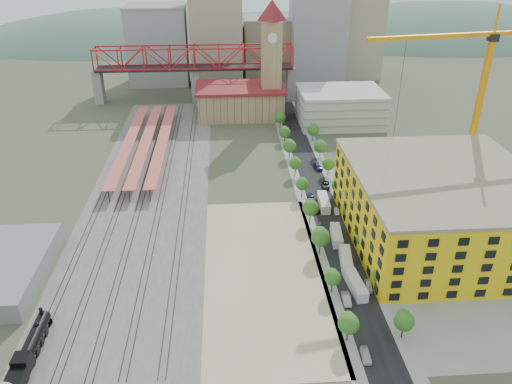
{
  "coord_description": "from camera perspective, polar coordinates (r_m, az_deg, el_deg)",
  "views": [
    {
      "loc": [
        -12.35,
        -127.21,
        71.68
      ],
      "look_at": [
        -4.43,
        -9.77,
        10.0
      ],
      "focal_mm": 35.0,
      "sensor_mm": 36.0,
      "label": 1
    }
  ],
  "objects": [
    {
      "name": "car_0",
      "position": [
        101.07,
        12.45,
        -17.76
      ],
      "size": [
        2.0,
        4.47,
        1.49
      ],
      "primitive_type": "imported",
      "rotation": [
        0.0,
        0.0,
        -0.06
      ],
      "color": "silver",
      "rests_on": "ground"
    },
    {
      "name": "car_5",
      "position": [
        144.64,
        9.18,
        -2.15
      ],
      "size": [
        1.78,
        4.06,
        1.3
      ],
      "primitive_type": "imported",
      "rotation": [
        0.0,
        0.0,
        -0.11
      ],
      "color": "#AFB0B5",
      "rests_on": "ground"
    },
    {
      "name": "distant_hills",
      "position": [
        419.67,
        4.32,
        6.45
      ],
      "size": [
        647.0,
        264.0,
        227.0
      ],
      "color": "#4C6B59",
      "rests_on": "ground"
    },
    {
      "name": "car_4",
      "position": [
        117.13,
        12.72,
        -10.43
      ],
      "size": [
        2.5,
        4.64,
        1.5
      ],
      "primitive_type": "imported",
      "rotation": [
        0.0,
        0.0,
        -0.17
      ],
      "color": "silver",
      "rests_on": "ground"
    },
    {
      "name": "car_1",
      "position": [
        112.49,
        10.3,
        -11.96
      ],
      "size": [
        1.88,
        4.78,
        1.55
      ],
      "primitive_type": "imported",
      "rotation": [
        0.0,
        0.0,
        -0.05
      ],
      "color": "#9A9A9F",
      "rests_on": "ground"
    },
    {
      "name": "construction_building",
      "position": [
        135.37,
        20.33,
        -1.61
      ],
      "size": [
        44.6,
        50.6,
        18.8
      ],
      "color": "yellow",
      "rests_on": "ground"
    },
    {
      "name": "clock_tower",
      "position": [
        212.6,
        1.78,
        15.98
      ],
      "size": [
        12.0,
        12.0,
        52.0
      ],
      "color": "tan",
      "rests_on": "ground"
    },
    {
      "name": "locomotive",
      "position": [
        106.4,
        -24.5,
        -16.31
      ],
      "size": [
        2.9,
        22.4,
        5.6
      ],
      "color": "black",
      "rests_on": "ground"
    },
    {
      "name": "tower_crane",
      "position": [
        158.95,
        23.6,
        11.56
      ],
      "size": [
        50.69,
        10.18,
        54.55
      ],
      "color": "orange",
      "rests_on": "ground"
    },
    {
      "name": "ground",
      "position": [
        146.54,
        1.47,
        -1.64
      ],
      "size": [
        400.0,
        400.0,
        0.0
      ],
      "primitive_type": "plane",
      "color": "#474C38",
      "rests_on": "ground"
    },
    {
      "name": "truss_bridge",
      "position": [
        238.48,
        -7.03,
        14.66
      ],
      "size": [
        94.0,
        9.6,
        25.6
      ],
      "color": "gray",
      "rests_on": "ground"
    },
    {
      "name": "site_trailer_b",
      "position": [
        123.42,
        10.23,
        -7.61
      ],
      "size": [
        3.75,
        9.87,
        2.64
      ],
      "primitive_type": "cube",
      "rotation": [
        0.0,
        0.0,
        -0.13
      ],
      "color": "silver",
      "rests_on": "ground"
    },
    {
      "name": "car_6",
      "position": [
        158.44,
        7.98,
        0.76
      ],
      "size": [
        3.07,
        5.45,
        1.44
      ],
      "primitive_type": "imported",
      "rotation": [
        0.0,
        0.0,
        -0.14
      ],
      "color": "black",
      "rests_on": "ground"
    },
    {
      "name": "site_trailer_a",
      "position": [
        115.83,
        11.33,
        -10.38
      ],
      "size": [
        3.44,
        9.95,
        2.67
      ],
      "primitive_type": "cube",
      "rotation": [
        0.0,
        0.0,
        0.09
      ],
      "color": "silver",
      "rests_on": "ground"
    },
    {
      "name": "car_3",
      "position": [
        150.35,
        6.32,
        -0.71
      ],
      "size": [
        2.13,
        4.76,
        1.36
      ],
      "primitive_type": "imported",
      "rotation": [
        0.0,
        0.0,
        -0.05
      ],
      "color": "navy",
      "rests_on": "ground"
    },
    {
      "name": "site_trailer_d",
      "position": [
        147.0,
        7.75,
        -1.19
      ],
      "size": [
        3.15,
        10.26,
        2.78
      ],
      "primitive_type": "cube",
      "rotation": [
        0.0,
        0.0,
        -0.05
      ],
      "color": "silver",
      "rests_on": "ground"
    },
    {
      "name": "parking_garage",
      "position": [
        213.11,
        9.58,
        9.6
      ],
      "size": [
        34.0,
        26.0,
        14.0
      ],
      "primitive_type": "cube",
      "color": "silver",
      "rests_on": "ground"
    },
    {
      "name": "street_trees",
      "position": [
        153.04,
        7.28,
        -0.52
      ],
      "size": [
        15.4,
        124.4,
        8.0
      ],
      "color": "#396E21",
      "rests_on": "ground"
    },
    {
      "name": "station_hall",
      "position": [
        219.2,
        -1.79,
        10.39
      ],
      "size": [
        38.0,
        24.0,
        13.1
      ],
      "color": "tan",
      "rests_on": "ground"
    },
    {
      "name": "dirt_lot",
      "position": [
        119.85,
        0.91,
        -9.06
      ],
      "size": [
        28.0,
        67.0,
        0.06
      ],
      "primitive_type": "cube",
      "color": "tan",
      "rests_on": "ground"
    },
    {
      "name": "street_asphalt",
      "position": [
        161.75,
        6.65,
        1.16
      ],
      "size": [
        12.0,
        170.0,
        0.06
      ],
      "primitive_type": "cube",
      "color": "black",
      "rests_on": "ground"
    },
    {
      "name": "site_trailer_c",
      "position": [
        132.2,
        9.17,
        -4.92
      ],
      "size": [
        3.36,
        9.56,
        2.56
      ],
      "primitive_type": "cube",
      "rotation": [
        0.0,
        0.0,
        -0.1
      ],
      "color": "silver",
      "rests_on": "ground"
    },
    {
      "name": "car_2",
      "position": [
        144.8,
        6.73,
        -1.92
      ],
      "size": [
        2.97,
        5.19,
        1.36
      ],
      "primitive_type": "imported",
      "rotation": [
        0.0,
        0.0,
        0.15
      ],
      "color": "black",
      "rests_on": "ground"
    },
    {
      "name": "platform_canopies",
      "position": [
        187.24,
        -12.45,
        5.79
      ],
      "size": [
        16.0,
        80.0,
        4.12
      ],
      "color": "#D85B53",
      "rests_on": "ground"
    },
    {
      "name": "rail_tracks",
      "position": [
        163.42,
        -12.42,
        1.0
      ],
      "size": [
        26.56,
        160.0,
        0.18
      ],
      "color": "#382B23",
      "rests_on": "ground"
    },
    {
      "name": "ballast_strip",
      "position": [
        163.2,
        -11.79,
        0.99
      ],
      "size": [
        36.0,
        165.0,
        0.06
      ],
      "primitive_type": "cube",
      "color": "#605E59",
      "rests_on": "ground"
    },
    {
      "name": "sidewalk_east",
      "position": [
        162.81,
        8.55,
        1.21
      ],
      "size": [
        3.0,
        170.0,
        0.04
      ],
      "primitive_type": "cube",
      "color": "gray",
      "rests_on": "ground"
    },
    {
      "name": "skyline",
      "position": [
        274.64,
        0.36,
        17.4
      ],
      "size": [
        133.0,
        46.0,
        60.0
      ],
      "color": "#9EA0A3",
      "rests_on": "ground"
    },
    {
      "name": "construction_pad",
      "position": [
        141.13,
        20.83,
        -4.89
      ],
      "size": [
        50.0,
        90.0,
        0.06
      ],
      "primitive_type": "cube",
      "color": "gray",
      "rests_on": "ground"
    },
    {
      "name": "sidewalk_west",
      "position": [
        160.88,
        4.72,
        1.1
      ],
      "size": [
        3.0,
        170.0,
        0.04
      ],
      "primitive_type": "cube",
      "color": "gray",
      "rests_on": "ground"
    },
    {
      "name": "car_7",
      "position": [
        170.69,
        7.09,
        2.88
      ],
      "size": [
        2.84,
        5.55,
        1.54
      ],
      "primitive_type": "imported",
      "rotation": [
        0.0,
        0.0,
        0.13
      ],
      "color": "navy",
      "rests_on": "ground"
    }
  ]
}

